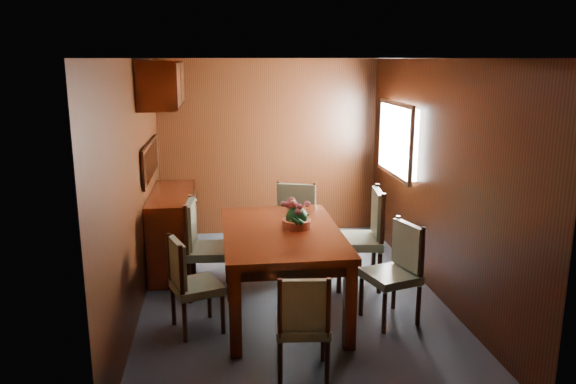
{
  "coord_description": "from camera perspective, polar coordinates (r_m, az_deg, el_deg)",
  "views": [
    {
      "loc": [
        -0.73,
        -5.38,
        2.4
      ],
      "look_at": [
        0.0,
        0.23,
        1.05
      ],
      "focal_mm": 35.0,
      "sensor_mm": 36.0,
      "label": 1
    }
  ],
  "objects": [
    {
      "name": "ground",
      "position": [
        5.93,
        0.3,
        -10.44
      ],
      "size": [
        4.5,
        4.5,
        0.0
      ],
      "primitive_type": "plane",
      "color": "#313742",
      "rests_on": "ground"
    },
    {
      "name": "room_shell",
      "position": [
        5.79,
        -1.16,
        5.79
      ],
      "size": [
        3.06,
        4.52,
        2.41
      ],
      "color": "black",
      "rests_on": "ground"
    },
    {
      "name": "sideboard",
      "position": [
        6.69,
        -11.58,
        -3.81
      ],
      "size": [
        0.48,
        1.4,
        0.9
      ],
      "primitive_type": "cube",
      "color": "#381207",
      "rests_on": "ground"
    },
    {
      "name": "dining_table",
      "position": [
        5.34,
        -0.66,
        -5.04
      ],
      "size": [
        1.1,
        1.76,
        0.82
      ],
      "rotation": [
        0.0,
        0.0,
        -0.0
      ],
      "color": "#381207",
      "rests_on": "ground"
    },
    {
      "name": "chair_left_near",
      "position": [
        5.1,
        -10.02,
        -8.77
      ],
      "size": [
        0.52,
        0.53,
        0.88
      ],
      "rotation": [
        0.0,
        0.0,
        -1.24
      ],
      "color": "black",
      "rests_on": "ground"
    },
    {
      "name": "chair_left_far",
      "position": [
        5.83,
        -8.69,
        -5.1
      ],
      "size": [
        0.49,
        0.51,
        1.02
      ],
      "rotation": [
        0.0,
        0.0,
        -1.64
      ],
      "color": "black",
      "rests_on": "ground"
    },
    {
      "name": "chair_right_near",
      "position": [
        5.33,
        11.05,
        -7.43
      ],
      "size": [
        0.54,
        0.55,
        0.95
      ],
      "rotation": [
        0.0,
        0.0,
        1.86
      ],
      "color": "black",
      "rests_on": "ground"
    },
    {
      "name": "chair_right_far",
      "position": [
        6.04,
        7.89,
        -4.07
      ],
      "size": [
        0.55,
        0.57,
        1.08
      ],
      "rotation": [
        0.0,
        0.0,
        1.43
      ],
      "color": "black",
      "rests_on": "ground"
    },
    {
      "name": "chair_head",
      "position": [
        4.34,
        1.56,
        -12.9
      ],
      "size": [
        0.44,
        0.43,
        0.86
      ],
      "rotation": [
        0.0,
        0.0,
        -0.1
      ],
      "color": "black",
      "rests_on": "ground"
    },
    {
      "name": "chair_foot",
      "position": [
        6.4,
        0.65,
        -3.21
      ],
      "size": [
        0.61,
        0.6,
        1.02
      ],
      "rotation": [
        0.0,
        0.0,
        2.81
      ],
      "color": "black",
      "rests_on": "ground"
    },
    {
      "name": "flower_centerpiece",
      "position": [
        5.32,
        0.88,
        -2.24
      ],
      "size": [
        0.3,
        0.3,
        0.3
      ],
      "color": "#C9633D",
      "rests_on": "dining_table"
    }
  ]
}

